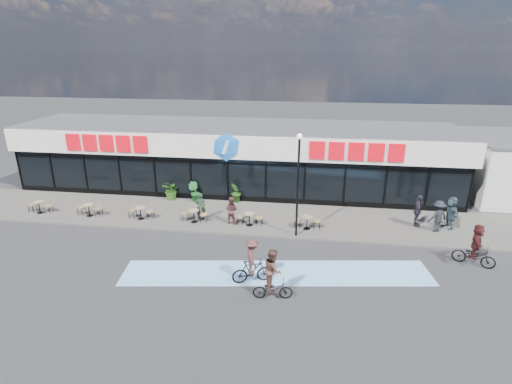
% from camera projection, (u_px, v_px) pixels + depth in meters
% --- Properties ---
extents(ground, '(120.00, 120.00, 0.00)m').
position_uv_depth(ground, '(200.00, 251.00, 20.15)').
color(ground, '#28282B').
rests_on(ground, ground).
extents(sidewalk, '(44.00, 5.00, 0.10)m').
position_uv_depth(sidewalk, '(220.00, 215.00, 24.32)').
color(sidewalk, '#54514B').
rests_on(sidewalk, ground).
extents(bike_lane, '(14.17, 4.13, 0.01)m').
position_uv_depth(bike_lane, '(276.00, 273.00, 18.23)').
color(bike_lane, '#7AB3E7').
rests_on(bike_lane, ground).
extents(building, '(30.60, 6.57, 4.75)m').
position_uv_depth(building, '(236.00, 156.00, 28.59)').
color(building, black).
rests_on(building, ground).
extents(lamp_post, '(0.28, 0.28, 5.59)m').
position_uv_depth(lamp_post, '(298.00, 178.00, 20.51)').
color(lamp_post, black).
rests_on(lamp_post, sidewalk).
extents(bistro_set_0, '(1.54, 0.62, 0.90)m').
position_uv_depth(bistro_set_0, '(40.00, 205.00, 24.52)').
color(bistro_set_0, '#9D8265').
rests_on(bistro_set_0, sidewalk).
extents(bistro_set_1, '(1.54, 0.62, 0.90)m').
position_uv_depth(bistro_set_1, '(90.00, 208.00, 24.09)').
color(bistro_set_1, '#9D8265').
rests_on(bistro_set_1, sidewalk).
extents(bistro_set_2, '(1.54, 0.62, 0.90)m').
position_uv_depth(bistro_set_2, '(141.00, 211.00, 23.66)').
color(bistro_set_2, '#9D8265').
rests_on(bistro_set_2, sidewalk).
extents(bistro_set_3, '(1.54, 0.62, 0.90)m').
position_uv_depth(bistro_set_3, '(194.00, 214.00, 23.23)').
color(bistro_set_3, '#9D8265').
rests_on(bistro_set_3, sidewalk).
extents(bistro_set_4, '(1.54, 0.62, 0.90)m').
position_uv_depth(bistro_set_4, '(250.00, 217.00, 22.80)').
color(bistro_set_4, '#9D8265').
rests_on(bistro_set_4, sidewalk).
extents(bistro_set_5, '(1.54, 0.62, 0.90)m').
position_uv_depth(bistro_set_5, '(307.00, 221.00, 22.37)').
color(bistro_set_5, '#9D8265').
rests_on(bistro_set_5, sidewalk).
extents(potted_plant_left, '(1.46, 1.37, 1.29)m').
position_uv_depth(potted_plant_left, '(172.00, 190.00, 26.57)').
color(potted_plant_left, '#32671D').
rests_on(potted_plant_left, sidewalk).
extents(potted_plant_mid, '(0.82, 0.70, 1.31)m').
position_uv_depth(potted_plant_mid, '(194.00, 192.00, 26.22)').
color(potted_plant_mid, '#195821').
rests_on(potted_plant_mid, sidewalk).
extents(potted_plant_right, '(0.76, 0.87, 1.37)m').
position_uv_depth(potted_plant_right, '(236.00, 193.00, 26.03)').
color(potted_plant_right, '#265217').
rests_on(potted_plant_right, sidewalk).
extents(patron_left, '(0.68, 0.53, 1.65)m').
position_uv_depth(patron_left, '(201.00, 206.00, 23.39)').
color(patron_left, '#1B311E').
rests_on(patron_left, sidewalk).
extents(patron_right, '(0.91, 0.79, 1.61)m').
position_uv_depth(patron_right, '(231.00, 210.00, 22.90)').
color(patron_right, '#572C31').
rests_on(patron_right, sidewalk).
extents(pedestrian_a, '(0.92, 1.81, 1.87)m').
position_uv_depth(pedestrian_a, '(451.00, 212.00, 22.24)').
color(pedestrian_a, '#2E3E48').
rests_on(pedestrian_a, sidewalk).
extents(pedestrian_b, '(0.73, 1.17, 1.86)m').
position_uv_depth(pedestrian_b, '(418.00, 211.00, 22.48)').
color(pedestrian_b, '#23222A').
rests_on(pedestrian_b, sidewalk).
extents(pedestrian_c, '(1.34, 1.11, 1.80)m').
position_uv_depth(pedestrian_c, '(438.00, 216.00, 21.83)').
color(pedestrian_c, black).
rests_on(pedestrian_c, sidewalk).
extents(cyclist_a, '(1.86, 1.20, 2.08)m').
position_uv_depth(cyclist_a, '(252.00, 264.00, 17.21)').
color(cyclist_a, black).
rests_on(cyclist_a, ground).
extents(cyclist_b, '(1.98, 1.59, 2.10)m').
position_uv_depth(cyclist_b, '(475.00, 248.00, 18.59)').
color(cyclist_b, black).
rests_on(cyclist_b, ground).
extents(cyclist_c, '(1.69, 0.95, 2.24)m').
position_uv_depth(cyclist_c, '(273.00, 278.00, 16.06)').
color(cyclist_c, black).
rests_on(cyclist_c, ground).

